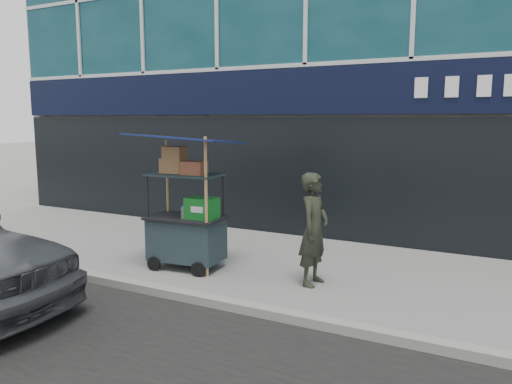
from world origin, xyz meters
The scene contains 4 objects.
ground centered at (0.00, 0.00, 0.00)m, with size 80.00×80.00×0.00m, color slate.
curb centered at (0.00, -0.20, 0.06)m, with size 80.00×0.18×0.12m, color gray.
vendor_cart centered at (-0.80, 1.01, 0.76)m, with size 1.69×1.26×2.16m.
vendor_man centered at (1.26, 1.20, 0.81)m, with size 0.59×0.39×1.62m, color black.
Camera 1 is at (3.76, -5.33, 2.37)m, focal length 35.00 mm.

